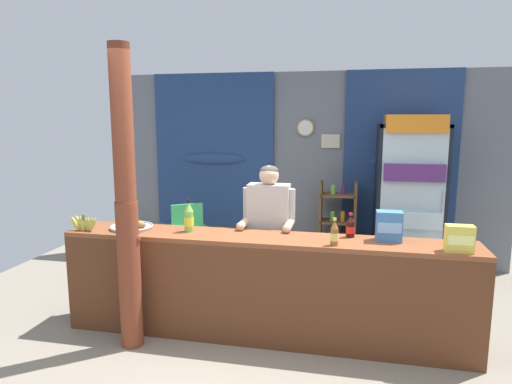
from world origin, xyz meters
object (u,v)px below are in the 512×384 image
timber_post (126,208)px  snack_box_instant_noodle (459,239)px  snack_box_biscuit (389,226)px  bottle_shelf_rack (337,224)px  soda_bottle_iced_tea (334,234)px  plastic_lawn_chair (190,233)px  soda_bottle_lime_soda (189,218)px  banana_bunch (84,224)px  drink_fridge (410,191)px  pastry_tray (132,226)px  soda_bottle_cola (350,227)px  shopkeeper (269,223)px  stall_counter (262,280)px

timber_post → snack_box_instant_noodle: size_ratio=12.05×
timber_post → snack_box_biscuit: size_ratio=9.98×
bottle_shelf_rack → soda_bottle_iced_tea: bearing=-89.2°
plastic_lawn_chair → soda_bottle_lime_soda: 1.73m
snack_box_instant_noodle → banana_bunch: 3.23m
soda_bottle_iced_tea → snack_box_instant_noodle: (0.95, 0.01, 0.01)m
banana_bunch → soda_bottle_iced_tea: bearing=-0.1°
drink_fridge → soda_bottle_lime_soda: size_ratio=6.61×
soda_bottle_iced_tea → pastry_tray: size_ratio=0.57×
timber_post → soda_bottle_lime_soda: timber_post is taller
snack_box_biscuit → pastry_tray: 2.34m
drink_fridge → pastry_tray: bearing=-146.7°
bottle_shelf_rack → plastic_lawn_chair: 1.91m
soda_bottle_cola → banana_bunch: 2.43m
plastic_lawn_chair → snack_box_biscuit: 2.82m
plastic_lawn_chair → shopkeeper: size_ratio=0.57×
bottle_shelf_rack → soda_bottle_cola: bottle_shelf_rack is taller
stall_counter → drink_fridge: 2.45m
stall_counter → shopkeeper: (-0.04, 0.54, 0.38)m
stall_counter → banana_bunch: size_ratio=12.87×
drink_fridge → pastry_tray: drink_fridge is taller
timber_post → bottle_shelf_rack: (1.68, 2.38, -0.62)m
soda_bottle_lime_soda → bottle_shelf_rack: bearing=56.6°
plastic_lawn_chair → snack_box_biscuit: size_ratio=3.36×
plastic_lawn_chair → soda_bottle_iced_tea: size_ratio=3.74×
soda_bottle_cola → soda_bottle_iced_tea: bearing=-113.9°
stall_counter → bottle_shelf_rack: bearing=74.5°
timber_post → soda_bottle_lime_soda: (0.39, 0.42, -0.16)m
soda_bottle_lime_soda → timber_post: bearing=-132.6°
plastic_lawn_chair → soda_bottle_lime_soda: bearing=-69.7°
soda_bottle_iced_tea → banana_bunch: (-2.28, 0.00, -0.03)m
soda_bottle_cola → pastry_tray: size_ratio=0.54×
soda_bottle_cola → banana_bunch: soda_bottle_cola is taller
stall_counter → snack_box_biscuit: (1.06, 0.19, 0.49)m
timber_post → shopkeeper: (1.06, 0.82, -0.27)m
snack_box_biscuit → drink_fridge: bearing=77.8°
soda_bottle_lime_soda → soda_bottle_cola: 1.45m
snack_box_instant_noodle → snack_box_biscuit: bearing=157.1°
stall_counter → soda_bottle_cola: soda_bottle_cola is taller
banana_bunch → plastic_lawn_chair: bearing=77.1°
soda_bottle_lime_soda → banana_bunch: (-0.96, -0.18, -0.07)m
banana_bunch → stall_counter: bearing=1.3°
stall_counter → pastry_tray: size_ratio=9.09×
soda_bottle_lime_soda → banana_bunch: soda_bottle_lime_soda is taller
soda_bottle_iced_tea → stall_counter: bearing=176.1°
banana_bunch → pastry_tray: bearing=23.7°
snack_box_biscuit → stall_counter: bearing=-169.9°
timber_post → soda_bottle_cola: timber_post is taller
plastic_lawn_chair → drink_fridge: bearing=5.2°
timber_post → pastry_tray: bearing=113.2°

